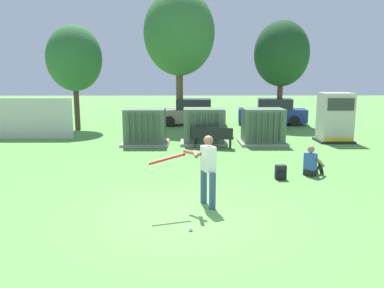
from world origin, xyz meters
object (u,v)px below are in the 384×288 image
at_px(transformer_west, 145,127).
at_px(transformer_mid_west, 203,127).
at_px(batter, 206,167).
at_px(seated_spectator, 312,163).
at_px(parked_car_left_of_center, 273,112).
at_px(parked_car_leftmost, 192,113).
at_px(sports_ball, 191,229).
at_px(transformer_mid_east, 263,127).
at_px(generator_enclosure, 335,118).
at_px(park_bench, 212,136).
at_px(backpack, 281,173).

xyz_separation_m(transformer_west, transformer_mid_west, (2.64, 0.17, 0.00)).
distance_m(batter, seated_spectator, 4.58).
xyz_separation_m(transformer_west, parked_car_left_of_center, (7.28, 7.02, -0.04)).
height_order(transformer_mid_west, parked_car_leftmost, same).
height_order(sports_ball, seated_spectator, seated_spectator).
relative_size(transformer_mid_east, generator_enclosure, 0.91).
distance_m(transformer_mid_east, parked_car_left_of_center, 7.22).
bearing_deg(parked_car_left_of_center, park_bench, -118.34).
xyz_separation_m(park_bench, backpack, (1.78, -4.97, -0.32)).
bearing_deg(transformer_mid_east, parked_car_leftmost, 115.60).
relative_size(transformer_mid_east, parked_car_leftmost, 0.49).
xyz_separation_m(transformer_west, backpack, (4.77, -5.93, -0.57)).
height_order(transformer_west, parked_car_leftmost, same).
distance_m(sports_ball, parked_car_leftmost, 16.49).
bearing_deg(transformer_west, parked_car_leftmost, 71.96).
bearing_deg(backpack, sports_ball, -125.52).
height_order(transformer_west, transformer_mid_west, same).
bearing_deg(parked_car_left_of_center, transformer_west, -136.07).
relative_size(transformer_west, park_bench, 1.14).
distance_m(transformer_west, backpack, 7.63).
height_order(park_bench, parked_car_left_of_center, parked_car_left_of_center).
bearing_deg(parked_car_left_of_center, transformer_mid_west, -124.15).
bearing_deg(parked_car_leftmost, generator_enclosure, -42.33).
bearing_deg(park_bench, seated_spectator, -57.10).
distance_m(transformer_mid_east, generator_enclosure, 3.54).
bearing_deg(park_bench, generator_enclosure, 15.05).
bearing_deg(parked_car_leftmost, parked_car_left_of_center, 3.83).
relative_size(transformer_mid_west, park_bench, 1.14).
bearing_deg(transformer_west, seated_spectator, -42.69).
xyz_separation_m(transformer_mid_west, parked_car_leftmost, (-0.47, 6.50, -0.04)).
relative_size(seated_spectator, parked_car_left_of_center, 0.22).
bearing_deg(transformer_west, parked_car_left_of_center, 43.93).
distance_m(parked_car_leftmost, parked_car_left_of_center, 5.12).
bearing_deg(transformer_west, transformer_mid_east, 0.71).
relative_size(seated_spectator, backpack, 2.19).
bearing_deg(transformer_mid_west, transformer_mid_east, -2.28).
bearing_deg(batter, seated_spectator, 39.63).
bearing_deg(parked_car_leftmost, batter, -89.21).
distance_m(transformer_west, seated_spectator, 8.00).
xyz_separation_m(transformer_west, transformer_mid_east, (5.34, 0.07, 0.00)).
bearing_deg(sports_ball, parked_car_leftmost, 89.40).
xyz_separation_m(seated_spectator, parked_car_left_of_center, (1.41, 12.43, 0.38)).
xyz_separation_m(transformer_mid_east, sports_ball, (-3.34, -9.86, -0.74)).
bearing_deg(seated_spectator, sports_ball, -131.47).
xyz_separation_m(transformer_west, park_bench, (2.98, -0.95, -0.25)).
relative_size(transformer_mid_west, transformer_mid_east, 1.00).
bearing_deg(transformer_mid_east, parked_car_left_of_center, 74.37).
height_order(transformer_west, transformer_mid_east, same).
bearing_deg(batter, parked_car_left_of_center, 72.26).
height_order(batter, seated_spectator, batter).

